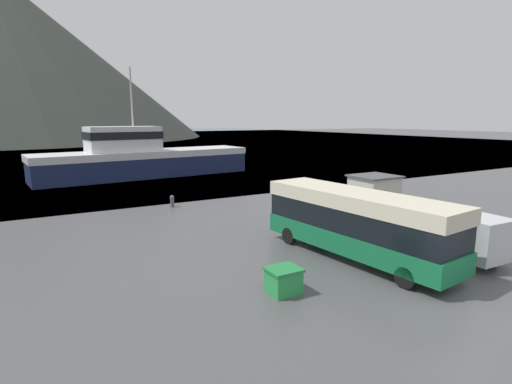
{
  "coord_description": "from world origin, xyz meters",
  "views": [
    {
      "loc": [
        -13.01,
        -8.02,
        6.67
      ],
      "look_at": [
        -0.5,
        14.02,
        2.0
      ],
      "focal_mm": 28.0,
      "sensor_mm": 36.0,
      "label": 1
    }
  ],
  "objects": [
    {
      "name": "fishing_boat",
      "position": [
        -1.74,
        38.69,
        2.24
      ],
      "size": [
        24.95,
        7.94,
        12.32
      ],
      "rotation": [
        0.0,
        0.0,
        4.81
      ],
      "color": "#19234C",
      "rests_on": "water_surface"
    },
    {
      "name": "water_surface",
      "position": [
        0.0,
        142.32,
        0.0
      ],
      "size": [
        240.0,
        240.0,
        0.0
      ],
      "primitive_type": "plane",
      "color": "#475B6B",
      "rests_on": "ground"
    },
    {
      "name": "mooring_bollard",
      "position": [
        -3.85,
        21.11,
        0.5
      ],
      "size": [
        0.33,
        0.33,
        0.92
      ],
      "color": "#4C4C51",
      "rests_on": "ground"
    },
    {
      "name": "storage_bin",
      "position": [
        -4.91,
        4.09,
        0.52
      ],
      "size": [
        1.27,
        1.13,
        1.02
      ],
      "color": "green",
      "rests_on": "ground"
    },
    {
      "name": "delivery_van",
      "position": [
        4.59,
        3.62,
        1.21
      ],
      "size": [
        2.33,
        5.74,
        2.27
      ],
      "rotation": [
        0.0,
        0.0,
        -0.04
      ],
      "color": "silver",
      "rests_on": "ground"
    },
    {
      "name": "dock_kiosk",
      "position": [
        9.32,
        13.3,
        1.25
      ],
      "size": [
        3.23,
        2.96,
        2.49
      ],
      "color": "beige",
      "rests_on": "ground"
    },
    {
      "name": "small_boat",
      "position": [
        -5.69,
        41.02,
        0.39
      ],
      "size": [
        6.64,
        6.45,
        0.79
      ],
      "rotation": [
        0.0,
        0.0,
        2.33
      ],
      "color": "black",
      "rests_on": "water_surface"
    },
    {
      "name": "ground_plane",
      "position": [
        0.0,
        0.0,
        0.0
      ],
      "size": [
        400.0,
        400.0,
        0.0
      ],
      "primitive_type": "plane",
      "color": "#4C4C4F"
    },
    {
      "name": "tour_bus",
      "position": [
        0.31,
        5.73,
        1.83
      ],
      "size": [
        3.62,
        10.42,
        3.25
      ],
      "rotation": [
        0.0,
        0.0,
        0.11
      ],
      "color": "#146B3D",
      "rests_on": "ground"
    }
  ]
}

